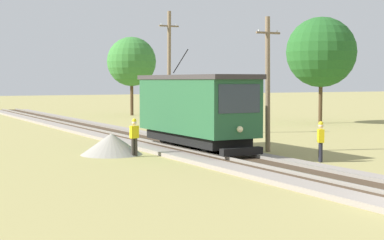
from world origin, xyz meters
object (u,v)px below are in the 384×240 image
at_px(tree_left_near, 132,62).
at_px(tree_right_near, 321,52).
at_px(red_tram, 196,108).
at_px(second_worker, 134,136).
at_px(utility_pole_near_tram, 268,82).
at_px(utility_pole_mid, 169,71).
at_px(gravel_pile, 112,144).
at_px(track_worker, 321,140).

height_order(tree_left_near, tree_right_near, tree_right_near).
distance_m(red_tram, tree_right_near, 23.41).
bearing_deg(tree_right_near, second_worker, -149.16).
xyz_separation_m(utility_pole_near_tram, utility_pole_mid, (0.00, 11.24, 0.69)).
height_order(gravel_pile, tree_right_near, tree_right_near).
xyz_separation_m(utility_pole_mid, tree_left_near, (5.98, 21.04, 1.30)).
xyz_separation_m(track_worker, tree_left_near, (6.19, 36.60, 4.45)).
relative_size(track_worker, second_worker, 1.00).
bearing_deg(second_worker, tree_left_near, -24.80).
xyz_separation_m(utility_pole_mid, second_worker, (-6.63, -9.96, -3.15)).
bearing_deg(track_worker, second_worker, 167.48).
bearing_deg(gravel_pile, red_tram, -17.23).
bearing_deg(red_tram, utility_pole_mid, 71.21).
relative_size(utility_pole_near_tram, track_worker, 3.76).
xyz_separation_m(red_tram, utility_pole_near_tram, (3.40, -1.24, 1.25)).
height_order(gravel_pile, track_worker, track_worker).
height_order(utility_pole_mid, tree_left_near, utility_pole_mid).
bearing_deg(red_tram, gravel_pile, 162.77).
bearing_deg(utility_pole_mid, tree_right_near, 11.88).
relative_size(second_worker, tree_left_near, 0.23).
bearing_deg(gravel_pile, utility_pole_near_tram, -18.56).
xyz_separation_m(second_worker, tree_left_near, (12.61, 31.01, 4.45)).
bearing_deg(track_worker, red_tram, 148.39).
bearing_deg(tree_left_near, second_worker, -112.13).
height_order(track_worker, second_worker, same).
relative_size(utility_pole_mid, track_worker, 4.53).
xyz_separation_m(track_worker, second_worker, (-6.42, 5.59, 0.00)).
distance_m(utility_pole_near_tram, gravel_pile, 8.26).
height_order(red_tram, tree_right_near, tree_right_near).
xyz_separation_m(red_tram, utility_pole_mid, (3.40, 10.00, 1.94)).
height_order(utility_pole_near_tram, gravel_pile, utility_pole_near_tram).
xyz_separation_m(gravel_pile, tree_right_near, (22.85, 12.05, 5.36)).
bearing_deg(tree_left_near, utility_pole_near_tram, -100.49).
bearing_deg(utility_pole_mid, utility_pole_near_tram, -90.00).
bearing_deg(red_tram, tree_left_near, 73.19).
bearing_deg(utility_pole_mid, gravel_pile, -129.79).
bearing_deg(utility_pole_mid, track_worker, -90.79).
xyz_separation_m(track_worker, tree_right_near, (15.75, 18.82, 4.89)).
bearing_deg(red_tram, second_worker, 179.37).
distance_m(gravel_pile, track_worker, 9.82).
bearing_deg(utility_pole_near_tram, second_worker, 169.10).
distance_m(track_worker, second_worker, 8.51).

